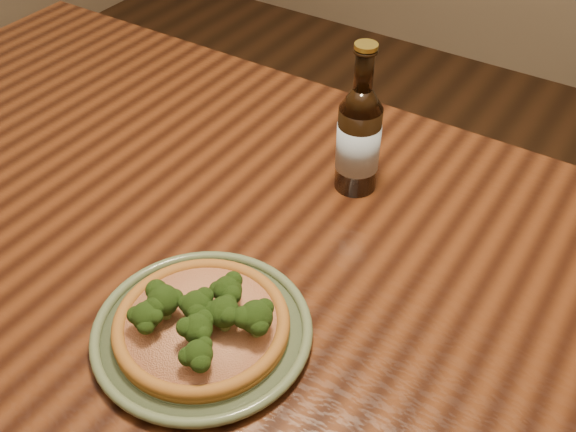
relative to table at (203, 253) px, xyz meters
The scene contains 4 objects.
table is the anchor object (origin of this frame).
plate 0.27m from the table, 49.77° to the right, with size 0.29×0.29×0.02m.
pizza 0.29m from the table, 49.54° to the right, with size 0.23×0.23×0.07m.
beer_bottle 0.32m from the table, 47.37° to the left, with size 0.07×0.07×0.26m.
Camera 1 is at (0.56, -0.51, 1.44)m, focal length 42.00 mm.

